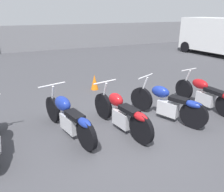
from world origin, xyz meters
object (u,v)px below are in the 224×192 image
Objects in this scene: traffic_cone_near at (95,82)px; motorcycle_slot_2 at (121,113)px; motorcycle_slot_1 at (68,116)px; motorcycle_slot_4 at (205,94)px; motorcycle_slot_3 at (167,103)px; parked_van at (221,35)px.

motorcycle_slot_2 is at bearing -97.35° from traffic_cone_near.
motorcycle_slot_1 is at bearing -120.29° from traffic_cone_near.
traffic_cone_near is at bearing 124.70° from motorcycle_slot_4.
motorcycle_slot_3 is 10.39m from parked_van.
motorcycle_slot_2 is 0.98× the size of motorcycle_slot_4.
motorcycle_slot_2 is 2.78m from motorcycle_slot_4.
traffic_cone_near is (-9.42, -3.03, -0.97)m from parked_van.
parked_van is (10.98, 5.70, 0.80)m from motorcycle_slot_1.
motorcycle_slot_3 is at bearing 179.82° from motorcycle_slot_4.
motorcycle_slot_3 reaches higher than traffic_cone_near.
motorcycle_slot_4 reaches higher than traffic_cone_near.
parked_van is at bearing 17.82° from traffic_cone_near.
motorcycle_slot_2 is (1.18, -0.30, -0.01)m from motorcycle_slot_1.
motorcycle_slot_1 is at bearing 153.57° from motorcycle_slot_2.
motorcycle_slot_1 is 1.02× the size of motorcycle_slot_4.
motorcycle_slot_1 is 4.05× the size of traffic_cone_near.
motorcycle_slot_3 is at bearing -151.83° from parked_van.
motorcycle_slot_2 is 3.89× the size of traffic_cone_near.
parked_van reaches higher than motorcycle_slot_3.
parked_van is at bearing 19.53° from motorcycle_slot_2.
motorcycle_slot_3 is 1.45m from motorcycle_slot_4.
motorcycle_slot_1 is 1.22m from motorcycle_slot_2.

